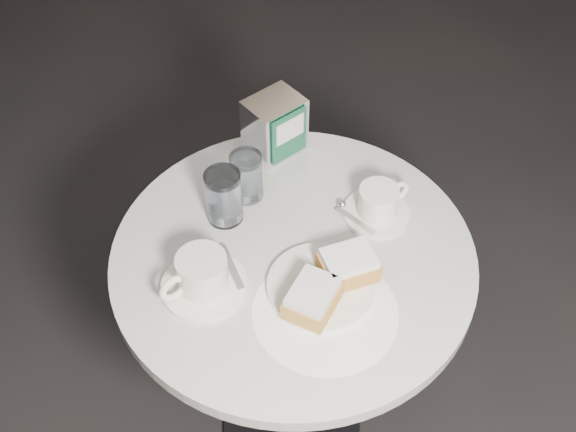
{
  "coord_description": "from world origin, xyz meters",
  "views": [
    {
      "loc": [
        -0.45,
        -0.75,
        1.81
      ],
      "look_at": [
        0.0,
        0.02,
        0.83
      ],
      "focal_mm": 45.0,
      "sensor_mm": 36.0,
      "label": 1
    }
  ],
  "objects_px": {
    "cafe_table": "(293,312)",
    "coffee_cup_right": "(378,204)",
    "water_glass_right": "(247,177)",
    "water_glass_left": "(224,197)",
    "coffee_cup_left": "(202,276)",
    "beignet_plate": "(326,283)",
    "napkin_dispenser": "(275,126)"
  },
  "relations": [
    {
      "from": "cafe_table",
      "to": "coffee_cup_right",
      "type": "bearing_deg",
      "value": 0.13
    },
    {
      "from": "water_glass_right",
      "to": "water_glass_left",
      "type": "bearing_deg",
      "value": -154.57
    },
    {
      "from": "coffee_cup_right",
      "to": "coffee_cup_left",
      "type": "bearing_deg",
      "value": 177.43
    },
    {
      "from": "coffee_cup_left",
      "to": "cafe_table",
      "type": "bearing_deg",
      "value": -10.12
    },
    {
      "from": "beignet_plate",
      "to": "coffee_cup_left",
      "type": "bearing_deg",
      "value": 147.44
    },
    {
      "from": "coffee_cup_left",
      "to": "coffee_cup_right",
      "type": "relative_size",
      "value": 1.22
    },
    {
      "from": "cafe_table",
      "to": "water_glass_left",
      "type": "xyz_separation_m",
      "value": [
        -0.07,
        0.15,
        0.25
      ]
    },
    {
      "from": "water_glass_left",
      "to": "water_glass_right",
      "type": "bearing_deg",
      "value": 25.43
    },
    {
      "from": "coffee_cup_right",
      "to": "water_glass_left",
      "type": "bearing_deg",
      "value": 149.86
    },
    {
      "from": "water_glass_right",
      "to": "napkin_dispenser",
      "type": "distance_m",
      "value": 0.15
    },
    {
      "from": "cafe_table",
      "to": "water_glass_left",
      "type": "height_order",
      "value": "water_glass_left"
    },
    {
      "from": "beignet_plate",
      "to": "coffee_cup_left",
      "type": "xyz_separation_m",
      "value": [
        -0.19,
        0.12,
        0.01
      ]
    },
    {
      "from": "water_glass_right",
      "to": "coffee_cup_left",
      "type": "bearing_deg",
      "value": -137.22
    },
    {
      "from": "cafe_table",
      "to": "napkin_dispenser",
      "type": "distance_m",
      "value": 0.39
    },
    {
      "from": "water_glass_left",
      "to": "water_glass_right",
      "type": "xyz_separation_m",
      "value": [
        0.07,
        0.03,
        -0.01
      ]
    },
    {
      "from": "beignet_plate",
      "to": "water_glass_right",
      "type": "distance_m",
      "value": 0.29
    },
    {
      "from": "cafe_table",
      "to": "coffee_cup_right",
      "type": "relative_size",
      "value": 5.14
    },
    {
      "from": "beignet_plate",
      "to": "water_glass_right",
      "type": "relative_size",
      "value": 2.29
    },
    {
      "from": "water_glass_right",
      "to": "napkin_dispenser",
      "type": "relative_size",
      "value": 0.79
    },
    {
      "from": "coffee_cup_left",
      "to": "coffee_cup_right",
      "type": "bearing_deg",
      "value": -8.28
    },
    {
      "from": "coffee_cup_left",
      "to": "water_glass_left",
      "type": "distance_m",
      "value": 0.18
    },
    {
      "from": "cafe_table",
      "to": "water_glass_right",
      "type": "xyz_separation_m",
      "value": [
        -0.0,
        0.18,
        0.25
      ]
    },
    {
      "from": "beignet_plate",
      "to": "napkin_dispenser",
      "type": "bearing_deg",
      "value": 73.8
    },
    {
      "from": "beignet_plate",
      "to": "water_glass_left",
      "type": "xyz_separation_m",
      "value": [
        -0.07,
        0.26,
        0.03
      ]
    },
    {
      "from": "water_glass_right",
      "to": "coffee_cup_right",
      "type": "bearing_deg",
      "value": -42.28
    },
    {
      "from": "cafe_table",
      "to": "water_glass_right",
      "type": "height_order",
      "value": "water_glass_right"
    },
    {
      "from": "cafe_table",
      "to": "beignet_plate",
      "type": "xyz_separation_m",
      "value": [
        0.0,
        -0.11,
        0.22
      ]
    },
    {
      "from": "coffee_cup_left",
      "to": "napkin_dispenser",
      "type": "distance_m",
      "value": 0.4
    },
    {
      "from": "beignet_plate",
      "to": "coffee_cup_left",
      "type": "distance_m",
      "value": 0.22
    },
    {
      "from": "coffee_cup_left",
      "to": "beignet_plate",
      "type": "bearing_deg",
      "value": -39.23
    },
    {
      "from": "beignet_plate",
      "to": "water_glass_right",
      "type": "height_order",
      "value": "water_glass_right"
    },
    {
      "from": "coffee_cup_left",
      "to": "napkin_dispenser",
      "type": "bearing_deg",
      "value": 34.15
    }
  ]
}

